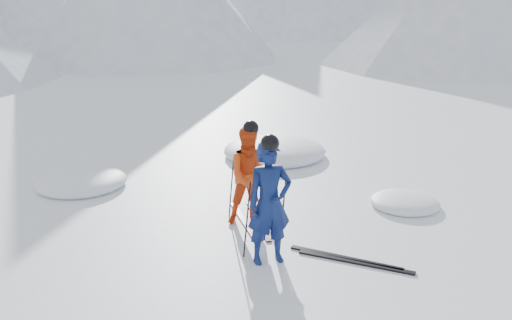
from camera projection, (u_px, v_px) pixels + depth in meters
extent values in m
plane|color=white|center=(378.00, 225.00, 9.13)|extent=(160.00, 160.00, 0.00)
cone|color=#B2BCD1|center=(451.00, 4.00, 28.99)|extent=(14.00, 14.00, 6.50)
imported|color=#0D1B51|center=(269.00, 203.00, 7.64)|extent=(0.72, 0.53, 1.80)
imported|color=red|center=(251.00, 176.00, 9.01)|extent=(0.85, 0.68, 1.66)
cylinder|color=black|center=(247.00, 220.00, 7.82)|extent=(0.12, 0.08, 1.19)
cylinder|color=black|center=(283.00, 215.00, 8.00)|extent=(0.12, 0.07, 1.20)
cylinder|color=black|center=(231.00, 187.00, 9.28)|extent=(0.11, 0.09, 1.11)
cylinder|color=black|center=(267.00, 187.00, 9.28)|extent=(0.11, 0.08, 1.11)
cube|color=black|center=(244.00, 221.00, 9.23)|extent=(0.26, 1.70, 0.03)
cube|color=black|center=(258.00, 220.00, 9.27)|extent=(0.14, 1.70, 0.03)
cube|color=black|center=(345.00, 258.00, 7.95)|extent=(1.44, 1.06, 0.03)
cube|color=black|center=(355.00, 262.00, 7.83)|extent=(1.47, 1.01, 0.03)
ellipsoid|color=white|center=(82.00, 185.00, 11.01)|extent=(1.81, 1.81, 0.40)
ellipsoid|color=white|center=(404.00, 205.00, 9.97)|extent=(1.26, 1.26, 0.28)
ellipsoid|color=white|center=(275.00, 155.00, 13.06)|extent=(2.45, 2.45, 0.54)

